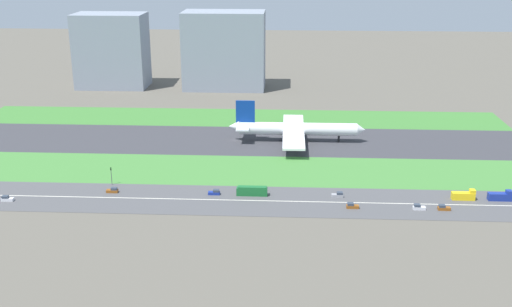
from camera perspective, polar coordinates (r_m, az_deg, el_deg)
The scene contains 21 objects.
ground_plane at distance 297.74m, azimuth -1.95°, elevation 1.21°, with size 800.00×800.00×0.00m, color #5B564C.
runway at distance 297.73m, azimuth -1.95°, elevation 1.22°, with size 280.00×46.00×0.10m, color #38383D.
grass_median_north at distance 336.91m, azimuth -1.36°, elevation 3.32°, with size 280.00×36.00×0.10m, color #3D7A33.
grass_median_south at distance 259.12m, azimuth -2.71°, elevation -1.52°, with size 280.00×36.00×0.10m, color #427F38.
highway at distance 229.55m, azimuth -3.48°, elevation -4.29°, with size 280.00×28.00×0.10m, color #4C4C4F.
highway_centerline at distance 229.53m, azimuth -3.48°, elevation -4.28°, with size 266.00×0.50×0.01m, color silver.
airliner at distance 294.90m, azimuth 3.55°, elevation 2.27°, with size 65.00×56.00×19.70m.
car_6 at distance 228.24m, azimuth 14.77°, elevation -4.82°, with size 4.40×1.80×2.00m.
car_0 at distance 224.53m, azimuth 8.84°, elevation -4.80°, with size 4.40×1.80×2.00m.
car_2 at distance 245.70m, azimuth -21.99°, elevation -3.89°, with size 4.40×1.80×2.00m.
truck_1 at distance 245.28m, azimuth 21.61°, elevation -3.69°, with size 8.40×2.50×4.00m.
car_4 at distance 233.29m, azimuth 7.57°, elevation -3.81°, with size 4.40×1.80×2.00m.
car_1 at distance 230.22m, azimuth 16.91°, elevation -4.82°, with size 4.40×1.80×2.00m.
car_5 at distance 241.61m, azimuth -13.08°, elevation -3.34°, with size 4.40×1.80×2.00m.
truck_0 at distance 241.34m, azimuth 18.62°, elevation -3.70°, with size 8.40×2.50×4.00m.
car_3 at distance 234.02m, azimuth -3.84°, elevation -3.61°, with size 4.40×1.80×2.00m.
bus_0 at distance 232.48m, azimuth -0.37°, elevation -3.48°, with size 11.60×2.50×3.50m.
traffic_light at distance 248.24m, azimuth -13.20°, elevation -1.91°, with size 0.36×0.50×7.20m.
terminal_building at distance 418.29m, azimuth -13.17°, elevation 9.22°, with size 45.15×26.98×47.62m, color gray.
hangar_building at distance 404.17m, azimuth -2.94°, elevation 9.49°, with size 52.02×29.13×49.33m, color gray.
fuel_tank_west at distance 452.11m, azimuth -3.15°, elevation 8.11°, with size 18.38×18.38×12.48m, color silver.
Camera 1 is at (24.86, -282.72, 90.01)m, focal length 43.37 mm.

